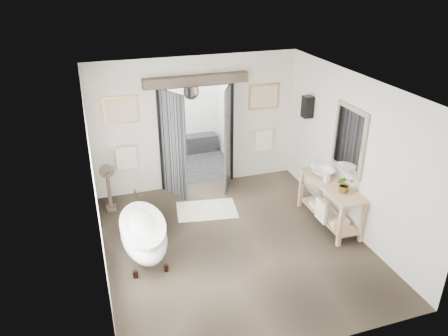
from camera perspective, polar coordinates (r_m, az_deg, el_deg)
The scene contains 13 objects.
ground_plane at distance 7.99m, azimuth 1.37°, elevation -9.90°, with size 5.00×5.00×0.00m, color brown.
room_shell at distance 6.96m, azimuth 1.61°, elevation 2.03°, with size 4.52×5.02×2.91m.
shower_room at distance 11.01m, azimuth -5.58°, elevation 5.60°, with size 2.22×2.01×2.51m.
back_wall_dressing at distance 9.25m, azimuth -3.36°, elevation 6.10°, with size 3.82×0.76×2.52m.
clawfoot_tub at distance 7.67m, azimuth -10.49°, elevation -8.37°, with size 0.76×1.71×0.84m.
vanity at distance 8.55m, azimuth 13.62°, elevation -4.11°, with size 0.57×1.60×0.85m.
pedestal_mirror at distance 9.09m, azimuth -14.78°, elevation -2.85°, with size 0.30×0.20×1.03m.
rug at distance 8.98m, azimuth -2.28°, elevation -5.49°, with size 1.20×0.80×0.01m, color silver.
slippers at distance 8.97m, azimuth -1.46°, elevation -5.28°, with size 0.36×0.26×0.05m.
basin at distance 8.61m, azimuth 12.79°, elevation -0.64°, with size 0.45×0.45×0.15m, color white.
plant at distance 8.09m, azimuth 15.52°, elevation -2.05°, with size 0.30×0.26×0.33m, color gray.
soap_bottle_a at distance 8.39m, azimuth 13.25°, elevation -1.22°, with size 0.09×0.09×0.20m, color gray.
soap_bottle_b at distance 8.92m, azimuth 11.59°, elevation 0.43°, with size 0.12×0.12×0.15m, color gray.
Camera 1 is at (-2.23, -6.13, 4.62)m, focal length 35.00 mm.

